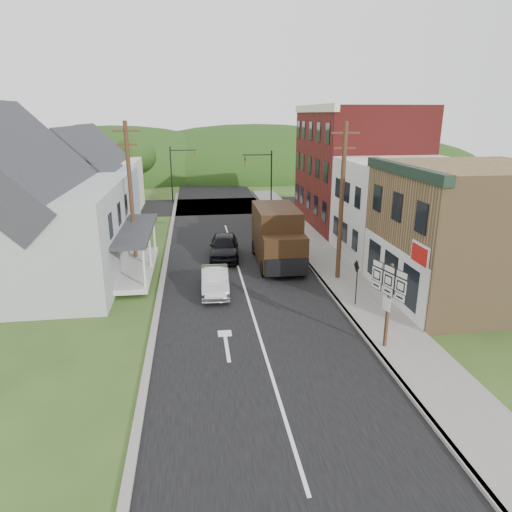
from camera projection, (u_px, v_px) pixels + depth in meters
name	position (u px, v px, depth m)	size (l,w,h in m)	color
ground	(251.00, 308.00, 22.96)	(120.00, 120.00, 0.00)	#2D4719
road	(233.00, 252.00, 32.41)	(9.00, 90.00, 0.02)	black
cross_road	(219.00, 206.00, 48.49)	(60.00, 9.00, 0.02)	black
sidewalk_right	(322.00, 256.00, 31.26)	(2.80, 55.00, 0.15)	slate
curb_right	(302.00, 256.00, 31.09)	(0.20, 55.00, 0.15)	slate
curb_left	(165.00, 262.00, 29.90)	(0.30, 55.00, 0.12)	slate
storefront_tan	(469.00, 234.00, 23.38)	(8.00, 8.00, 7.00)	olive
storefront_white	(404.00, 209.00, 30.54)	(8.00, 7.00, 6.50)	silver
storefront_red	(357.00, 167.00, 39.01)	(8.00, 12.00, 10.00)	maroon
house_gray	(27.00, 209.00, 25.82)	(10.20, 12.24, 8.35)	#9EA1A3
house_blue	(88.00, 188.00, 36.51)	(7.14, 8.16, 7.28)	#7E95AC
house_cream	(102.00, 174.00, 44.96)	(7.14, 8.16, 7.28)	beige
utility_pole_right	(342.00, 202.00, 25.60)	(1.60, 0.26, 9.00)	#472D19
utility_pole_left	(131.00, 193.00, 28.30)	(1.60, 0.26, 9.00)	#472D19
traffic_signal_right	(264.00, 174.00, 44.62)	(2.87, 0.20, 6.00)	black
traffic_signal_left	(177.00, 167.00, 50.13)	(2.87, 0.20, 6.00)	black
tree_left_d	(134.00, 156.00, 50.60)	(4.80, 4.80, 6.94)	#382616
forested_ridge	(209.00, 174.00, 74.98)	(90.00, 30.00, 16.00)	black
silver_sedan	(215.00, 281.00, 24.79)	(1.43, 4.11, 1.35)	silver
dark_sedan	(224.00, 246.00, 30.82)	(1.91, 4.74, 1.62)	black
delivery_van	(277.00, 236.00, 29.28)	(2.81, 6.58, 3.66)	black
route_sign_cluster	(388.00, 294.00, 18.25)	(0.63, 1.99, 3.58)	#472D19
warning_sign	(357.00, 276.00, 22.66)	(0.11, 0.65, 2.37)	black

